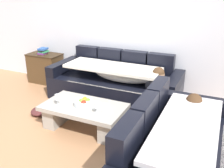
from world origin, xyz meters
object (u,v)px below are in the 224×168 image
Objects in this scene: couch_near_window at (176,150)px; open_magazine at (99,107)px; side_cabinet at (46,68)px; wine_glass_near_right at (96,105)px; crumpled_garment at (42,110)px; book_stack_on_cabinet at (43,51)px; wine_glass_near_left at (57,98)px; couch_along_wall at (116,83)px; coffee_table at (84,114)px; fruit_bowl at (84,102)px.

open_magazine is (-1.20, 0.50, 0.05)m from couch_near_window.
side_cabinet is at bearing 129.58° from open_magazine.
wine_glass_near_right is 0.42× the size of crumpled_garment.
book_stack_on_cabinet is (-2.09, 1.48, 0.21)m from wine_glass_near_right.
wine_glass_near_left is at bearing -46.18° from side_cabinet.
couch_along_wall is 1.13m from coffee_table.
open_magazine reaches higher than coffee_table.
fruit_bowl reaches higher than open_magazine.
couch_near_window is 12.08× the size of wine_glass_near_right.
side_cabinet is at bearing 142.89° from coffee_table.
couch_near_window is 7.16× the size of fruit_bowl.
couch_near_window is at bearing -48.47° from couch_along_wall.
fruit_bowl is 1.33× the size of book_stack_on_cabinet.
open_magazine is (0.23, 0.05, 0.15)m from coffee_table.
open_magazine is 0.70× the size of crumpled_garment.
couch_near_window is (1.40, -1.58, 0.01)m from couch_along_wall.
coffee_table is at bearing -37.11° from side_cabinet.
side_cabinet is at bearing 60.64° from couch_near_window.
side_cabinet is 1.56m from crumpled_garment.
fruit_bowl is 0.39× the size of side_cabinet.
coffee_table is 7.23× the size of wine_glass_near_right.
wine_glass_near_right is (-1.14, 0.32, 0.16)m from couch_near_window.
couch_along_wall reaches higher than coffee_table.
couch_near_window is at bearing -13.62° from crumpled_garment.
wine_glass_near_left is at bearing -155.53° from fruit_bowl.
couch_along_wall is 1.39m from crumpled_garment.
wine_glass_near_left is 1.00× the size of wine_glass_near_right.
book_stack_on_cabinet reaches higher than open_magazine.
side_cabinet reaches higher than coffee_table.
couch_along_wall is at bearing 73.69° from wine_glass_near_left.
coffee_table is at bearing 72.30° from couch_near_window.
couch_near_window reaches higher than wine_glass_near_left.
wine_glass_near_left is 2.10m from book_stack_on_cabinet.
couch_along_wall is 1.88m from book_stack_on_cabinet.
crumpled_garment is at bearing 168.51° from wine_glass_near_right.
crumpled_garment is (-1.17, 0.24, -0.44)m from wine_glass_near_right.
coffee_table is 0.40m from wine_glass_near_right.
crumpled_garment is at bearing 76.38° from couch_near_window.
book_stack_on_cabinet reaches higher than crumpled_garment.
book_stack_on_cabinet is (-1.80, 1.35, 0.47)m from coffee_table.
wine_glass_near_right is at bearing -35.64° from side_cabinet.
wine_glass_near_left is (-0.37, -1.27, 0.17)m from couch_along_wall.
book_stack_on_cabinet is at bearing 143.23° from coffee_table.
open_magazine is at bearing 107.70° from wine_glass_near_right.
couch_along_wall is at bearing -7.00° from book_stack_on_cabinet.
fruit_bowl is at bearing -36.66° from book_stack_on_cabinet.
side_cabinet reaches higher than open_magazine.
fruit_bowl is 0.33m from wine_glass_near_right.
couch_near_window is 2.79× the size of side_cabinet.
side_cabinet is (-1.44, 1.50, -0.17)m from wine_glass_near_left.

